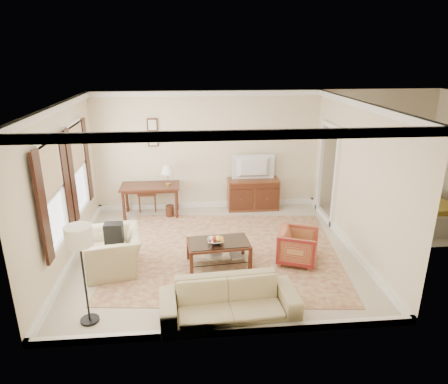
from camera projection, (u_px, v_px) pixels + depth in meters
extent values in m
cube|color=beige|center=(215.00, 252.00, 7.91)|extent=(5.50, 5.00, 0.01)
cube|color=white|center=(214.00, 103.00, 6.94)|extent=(5.50, 5.00, 0.01)
cube|color=beige|center=(208.00, 151.00, 9.77)|extent=(5.50, 0.01, 2.90)
cube|color=beige|center=(228.00, 243.00, 5.08)|extent=(5.50, 0.01, 2.90)
cube|color=beige|center=(63.00, 187.00, 7.19)|extent=(0.01, 5.00, 2.90)
cube|color=beige|center=(357.00, 178.00, 7.66)|extent=(0.01, 5.00, 2.90)
cube|color=beige|center=(392.00, 221.00, 9.36)|extent=(3.00, 2.70, 0.01)
cube|color=maroon|center=(226.00, 252.00, 7.90)|extent=(4.68, 4.13, 0.01)
cube|color=#431F13|center=(150.00, 186.00, 9.47)|extent=(1.38, 0.69, 0.05)
cylinder|color=#431F13|center=(124.00, 206.00, 9.30)|extent=(0.07, 0.07, 0.71)
cylinder|color=#431F13|center=(176.00, 204.00, 9.40)|extent=(0.07, 0.07, 0.71)
cylinder|color=#431F13|center=(127.00, 198.00, 9.80)|extent=(0.07, 0.07, 0.71)
cylinder|color=#431F13|center=(177.00, 196.00, 9.90)|extent=(0.07, 0.07, 0.71)
cube|color=brown|center=(253.00, 194.00, 9.97)|extent=(1.26, 0.48, 0.77)
imported|color=black|center=(254.00, 160.00, 9.65)|extent=(1.00, 0.57, 0.13)
cube|color=#431F13|center=(218.00, 243.00, 7.30)|extent=(1.18, 0.75, 0.04)
cube|color=silver|center=(218.00, 242.00, 7.29)|extent=(1.11, 0.69, 0.01)
cube|color=silver|center=(219.00, 257.00, 7.39)|extent=(1.09, 0.67, 0.02)
cube|color=#431F13|center=(191.00, 265.00, 7.01)|extent=(0.06, 0.06, 0.44)
cube|color=#431F13|center=(250.00, 259.00, 7.18)|extent=(0.06, 0.06, 0.44)
cube|color=#431F13|center=(188.00, 249.00, 7.56)|extent=(0.06, 0.06, 0.44)
cube|color=#431F13|center=(243.00, 244.00, 7.74)|extent=(0.06, 0.06, 0.44)
imported|color=silver|center=(215.00, 240.00, 7.21)|extent=(0.42, 0.42, 0.10)
imported|color=brown|center=(209.00, 255.00, 7.41)|extent=(0.26, 0.17, 0.38)
imported|color=brown|center=(230.00, 256.00, 7.39)|extent=(0.28, 0.07, 0.38)
imported|color=maroon|center=(298.00, 245.00, 7.42)|extent=(0.86, 0.88, 0.71)
imported|color=tan|center=(113.00, 245.00, 7.14)|extent=(0.90, 1.20, 0.95)
cube|color=black|center=(114.00, 232.00, 7.10)|extent=(0.24, 0.33, 0.40)
imported|color=tan|center=(229.00, 296.00, 5.82)|extent=(2.05, 0.72, 0.79)
cylinder|color=black|center=(90.00, 320.00, 5.87)|extent=(0.27, 0.27, 0.04)
cylinder|color=black|center=(85.00, 282.00, 5.66)|extent=(0.03, 0.03, 1.28)
cylinder|color=silver|center=(79.00, 236.00, 5.42)|extent=(0.38, 0.38, 0.28)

